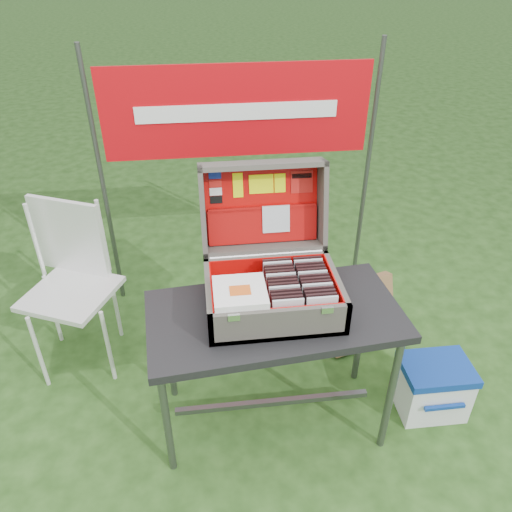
{
  "coord_description": "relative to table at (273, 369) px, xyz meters",
  "views": [
    {
      "loc": [
        -0.25,
        -1.84,
        2.2
      ],
      "look_at": [
        -0.01,
        0.1,
        0.92
      ],
      "focal_mm": 35.0,
      "sensor_mm": 36.0,
      "label": 1
    }
  ],
  "objects": [
    {
      "name": "cd_left_4",
      "position": [
        0.03,
        -0.05,
        0.47
      ],
      "size": [
        0.13,
        0.01,
        0.15
      ],
      "primitive_type": "cube",
      "color": "silver",
      "rests_on": "suitcase_liner_floor"
    },
    {
      "name": "cd_right_11",
      "position": [
        0.18,
        0.12,
        0.47
      ],
      "size": [
        0.13,
        0.01,
        0.15
      ],
      "primitive_type": "cube",
      "color": "black",
      "rests_on": "suitcase_liner_floor"
    },
    {
      "name": "cooler_handle",
      "position": [
        0.86,
        -0.18,
        -0.19
      ],
      "size": [
        0.21,
        0.02,
        0.02
      ],
      "primitive_type": "cube",
      "color": "navy",
      "rests_on": "cooler_body"
    },
    {
      "name": "suitcase_pocket_edge",
      "position": [
        -0.01,
        0.4,
        0.7
      ],
      "size": [
        0.53,
        0.02,
        0.02
      ],
      "primitive_type": "cube",
      "rotation": [
        -1.81,
        0.0,
        0.0
      ],
      "color": "#A10B0A",
      "rests_on": "suitcase_lid_pocket"
    },
    {
      "name": "suitcase_hinge",
      "position": [
        -0.01,
        0.24,
        0.53
      ],
      "size": [
        0.54,
        0.02,
        0.02
      ],
      "primitive_type": "cylinder",
      "rotation": [
        0.0,
        1.57,
        0.0
      ],
      "color": "silver",
      "rests_on": "suitcase_base_wall_back"
    },
    {
      "name": "songbook_0",
      "position": [
        -0.16,
        -0.06,
        0.53
      ],
      "size": [
        0.23,
        0.23,
        0.0
      ],
      "primitive_type": "cube",
      "color": "white",
      "rests_on": "suitcase_base_wall_front"
    },
    {
      "name": "suitcase_latch_left",
      "position": [
        -0.2,
        -0.19,
        0.52
      ],
      "size": [
        0.05,
        0.01,
        0.03
      ],
      "primitive_type": "cube",
      "color": "silver",
      "rests_on": "suitcase_base_wall_front"
    },
    {
      "name": "chair_leg_fl",
      "position": [
        -1.25,
        0.39,
        -0.12
      ],
      "size": [
        0.02,
        0.02,
        0.5
      ],
      "primitive_type": "cylinder",
      "color": "silver",
      "rests_on": "ground"
    },
    {
      "name": "chair",
      "position": [
        -1.06,
        0.58,
        0.12
      ],
      "size": [
        0.6,
        0.63,
        0.97
      ],
      "primitive_type": null,
      "rotation": [
        0.0,
        0.0,
        -0.43
      ],
      "color": "silver",
      "rests_on": "ground"
    },
    {
      "name": "chair_upright_left",
      "position": [
        -1.25,
        0.79,
        0.37
      ],
      "size": [
        0.02,
        0.02,
        0.46
      ],
      "primitive_type": "cylinder",
      "color": "silver",
      "rests_on": "chair_seat"
    },
    {
      "name": "table_leg_fr",
      "position": [
        0.52,
        -0.23,
        -0.02
      ],
      "size": [
        0.04,
        0.04,
        0.69
      ],
      "primitive_type": "cylinder",
      "color": "#59595B",
      "rests_on": "ground"
    },
    {
      "name": "table_leg_br",
      "position": [
        0.52,
        0.23,
        -0.02
      ],
      "size": [
        0.04,
        0.04,
        0.69
      ],
      "primitive_type": "cylinder",
      "color": "#59595B",
      "rests_on": "ground"
    },
    {
      "name": "banner",
      "position": [
        -0.05,
        1.18,
        0.94
      ],
      "size": [
        1.6,
        0.02,
        0.55
      ],
      "primitive_type": "cube",
      "color": "#B7070E",
      "rests_on": "banner_post_left"
    },
    {
      "name": "table_leg_bl",
      "position": [
        -0.52,
        0.23,
        -0.02
      ],
      "size": [
        0.04,
        0.04,
        0.69
      ],
      "primitive_type": "cylinder",
      "color": "#59595B",
      "rests_on": "ground"
    },
    {
      "name": "cd_right_7",
      "position": [
        0.18,
        0.02,
        0.47
      ],
      "size": [
        0.13,
        0.01,
        0.15
      ],
      "primitive_type": "cube",
      "color": "black",
      "rests_on": "suitcase_liner_floor"
    },
    {
      "name": "cd_left_3",
      "position": [
        0.03,
        -0.07,
        0.47
      ],
      "size": [
        0.13,
        0.01,
        0.15
      ],
      "primitive_type": "cube",
      "color": "black",
      "rests_on": "suitcase_liner_floor"
    },
    {
      "name": "cooler_lid",
      "position": [
        0.86,
        -0.04,
        -0.07
      ],
      "size": [
        0.36,
        0.28,
        0.04
      ],
      "primitive_type": "cube",
      "rotation": [
        0.0,
        0.0,
        -0.01
      ],
      "color": "navy",
      "rests_on": "cooler_body"
    },
    {
      "name": "banner_post_right",
      "position": [
        0.8,
        1.19,
        0.49
      ],
      "size": [
        0.03,
        0.03,
        1.7
      ],
      "primitive_type": "cylinder",
      "color": "#59595B",
      "rests_on": "ground"
    },
    {
      "name": "ground",
      "position": [
        -0.05,
        0.09,
        -0.36
      ],
      "size": [
        80.0,
        80.0,
        0.0
      ],
      "primitive_type": "plane",
      "color": "#1D3D12",
      "rests_on": "ground"
    },
    {
      "name": "cd_right_8",
      "position": [
        0.18,
        0.05,
        0.47
      ],
      "size": [
        0.13,
        0.01,
        0.15
      ],
      "primitive_type": "cube",
      "color": "silver",
      "rests_on": "suitcase_liner_floor"
    },
    {
      "name": "suitcase_liner_wall_front",
      "position": [
        -0.01,
        -0.16,
        0.46
      ],
      "size": [
        0.56,
        0.01,
        0.14
      ],
      "primitive_type": "cube",
      "color": "#C0000A",
      "rests_on": "suitcase_base_bottom"
    },
    {
      "name": "cd_right_2",
      "position": [
        0.18,
        -0.09,
        0.47
      ],
      "size": [
        0.13,
        0.01,
        0.15
      ],
      "primitive_type": "cube",
      "color": "black",
      "rests_on": "suitcase_liner_floor"
    },
    {
      "name": "table_leg_fl",
      "position": [
        -0.52,
        -0.23,
        -0.02
      ],
      "size": [
        0.04,
        0.04,
        0.69
      ],
      "primitive_type": "cylinder",
      "color": "#59595B",
      "rests_on": "ground"
    },
    {
      "name": "suitcase_lid_rim_left",
      "position": [
        -0.3,
        0.37,
        0.72
      ],
      "size": [
        0.02,
        0.26,
        0.46
      ],
      "primitive_type": "cube",
      "rotation": [
        -1.81,
        0.0,
        0.0
      ],
      "color": "#524E45",
      "rests_on": "suitcase_lid_back"
    },
    {
      "name": "lid_card_neon_tall",
      "position": [
        -0.12,
        0.44,
        0.81
      ],
      "size": [
        0.05,
        0.03,
        0.12
      ],
      "primitive_type": "cube",
      "rotation": [
        -1.81,
        0.0,
        0.0
      ],
      "color": "#EDFA09",
      "rests_on": "suitcase_lid_liner"
    },
    {
      "name": "chair_leg_bl",
      "position": [
        -1.25,
        0.77,
        -0.12
      ],
      "size": [
        0.02,
        0.02,
        0.5
      ],
      "primitive_type": "cylinder",
      "color": "silver",
      "rests_on": "ground"
    },
    {
      "name": "banner_post_left",
      "position": [
        -0.9,
        1.19,
        0.49
      ],
      "size": [
        0.03,
        0.03,
        1.7
      ],
      "primitive_type": "cylinder",
      "color": "#59595B",
      "rests_on": "ground"
    },
    {
      "name": "suitcase_liner_wall_left",
      "position": [
        -0.28,
        0.02,
        0.46
      ],
      "size": [
        0.01,
        0.38,
        0.14
      ],
      "primitive_type": "cube",
      "color": "#C0000A",
      "rests_on": "suitcase_base_bottom"
    },
    {
      "name": "cd_left_5",
      "position": [
        0.03,
        -0.02,
        0.47
      ],
      "size": [
        0.13,
        0.01,
        0.15
      ],
      "primitive_type": "cube",
      "color": "black",
      "rests_on": "suitcase_liner_floor"
    },
    {
      "name": "suitcase_base_wall_back",
      "position": [
        -0.01,
        0.23,
        0.45
      ],
      "size": [
        0.61,
        0.02,
        0.16
      ],
      "primitive_type": "cube",
      "color": "#524E45",
      "rests_on": "table_top"
    },
    {
      "name": "lid_card_neon_main",
      "position": [
        -0.01,
        0.44,
        0.81
      ],
      "size": [
        0.12,
        0.02,
        0.09
      ],
      "primitive_type": "cube",
      "rotation": [
        -1.81,
        0.0,
        0.0
      ],
      "color": "#EDFA09",
      "rests_on": "suitcase_lid_liner"
    },
    {
      "name": "suitcase_base_wall_front",
      "position": [
        -0.01,
        -0.18,
        0.45
      ],
      "size": [
        0.61,
        0.02,
        0.16
      ],
      "primitive_type": "cube",
      "color": "#524E45",
      "rests_on": "table_top"
    },
    {
      "name": "suitcase_lid_liner",
      "position": [
        -0.01,
        0.42,
        0.7
      ],
      "size": [
        0.55,
        0.1,
        0.37
      ],
      "primitive_type": "cube",
      "rotation": [
        -1.81,
        0.0,
        0.0
      ],
      "color": "#C0000A",
      "rests_on": "suitcase_lid_back"
    },
    {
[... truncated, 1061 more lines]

